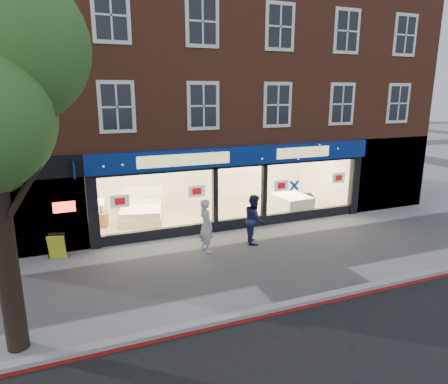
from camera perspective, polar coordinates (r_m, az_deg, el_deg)
ground at (r=13.47m, az=7.65°, el=-9.11°), size 120.00×120.00×0.00m
kerb_line at (r=11.15m, az=15.73°, el=-14.67°), size 60.00×0.10×0.01m
kerb_stone at (r=11.27m, az=15.11°, el=-14.01°), size 60.00×0.25×0.12m
showroom_floor at (r=17.92m, az=-0.60°, el=-2.88°), size 11.00×4.50×0.10m
building at (r=18.76m, az=-2.67°, el=18.33°), size 19.00×8.26×10.30m
display_bed at (r=16.91m, az=-11.71°, el=-2.87°), size 2.19×2.45×1.18m
bedside_table at (r=16.51m, az=-17.05°, el=-3.82°), size 0.56×0.56×0.55m
mattress_stack at (r=18.30m, az=9.61°, el=-1.47°), size 1.43×1.76×0.66m
sofa at (r=19.06m, az=10.31°, el=-1.06°), size 1.99×1.37×0.54m
a_board at (r=14.12m, az=-22.77°, el=-7.17°), size 0.62×0.49×0.84m
pedestrian_grey at (r=13.45m, az=-2.59°, el=-4.82°), size 0.54×0.73×1.84m
pedestrian_blue at (r=14.28m, az=4.33°, el=-3.85°), size 0.90×1.03×1.77m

